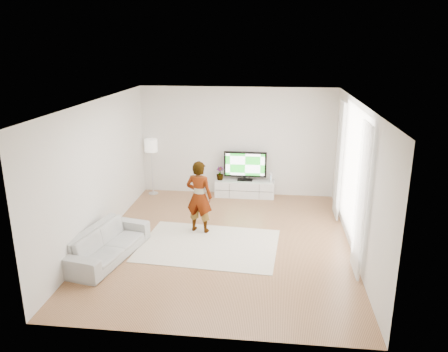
# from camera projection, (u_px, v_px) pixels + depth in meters

# --- Properties ---
(floor) EXTENTS (6.00, 6.00, 0.00)m
(floor) POSITION_uv_depth(u_px,v_px,m) (224.00, 242.00, 8.81)
(floor) COLOR #AF7B4F
(floor) RESTS_ON ground
(ceiling) EXTENTS (6.00, 6.00, 0.00)m
(ceiling) POSITION_uv_depth(u_px,v_px,m) (224.00, 102.00, 7.99)
(ceiling) COLOR white
(ceiling) RESTS_ON wall_back
(wall_left) EXTENTS (0.02, 6.00, 2.80)m
(wall_left) POSITION_uv_depth(u_px,v_px,m) (99.00, 171.00, 8.67)
(wall_left) COLOR silver
(wall_left) RESTS_ON floor
(wall_right) EXTENTS (0.02, 6.00, 2.80)m
(wall_right) POSITION_uv_depth(u_px,v_px,m) (357.00, 180.00, 8.13)
(wall_right) COLOR silver
(wall_right) RESTS_ON floor
(wall_back) EXTENTS (5.00, 0.02, 2.80)m
(wall_back) POSITION_uv_depth(u_px,v_px,m) (237.00, 142.00, 11.25)
(wall_back) COLOR silver
(wall_back) RESTS_ON floor
(wall_front) EXTENTS (5.00, 0.02, 2.80)m
(wall_front) POSITION_uv_depth(u_px,v_px,m) (197.00, 244.00, 5.55)
(wall_front) COLOR silver
(wall_front) RESTS_ON floor
(window) EXTENTS (0.01, 2.60, 2.50)m
(window) POSITION_uv_depth(u_px,v_px,m) (353.00, 173.00, 8.40)
(window) COLOR white
(window) RESTS_ON wall_right
(curtain_near) EXTENTS (0.04, 0.70, 2.60)m
(curtain_near) POSITION_uv_depth(u_px,v_px,m) (361.00, 201.00, 7.21)
(curtain_near) COLOR white
(curtain_near) RESTS_ON floor
(curtain_far) EXTENTS (0.04, 0.70, 2.60)m
(curtain_far) POSITION_uv_depth(u_px,v_px,m) (339.00, 160.00, 9.68)
(curtain_far) COLOR white
(curtain_far) RESTS_ON floor
(media_console) EXTENTS (1.53, 0.43, 0.43)m
(media_console) POSITION_uv_depth(u_px,v_px,m) (245.00, 188.00, 11.35)
(media_console) COLOR silver
(media_console) RESTS_ON floor
(television) EXTENTS (1.09, 0.21, 0.76)m
(television) POSITION_uv_depth(u_px,v_px,m) (245.00, 165.00, 11.19)
(television) COLOR black
(television) RESTS_ON media_console
(game_console) EXTENTS (0.07, 0.16, 0.21)m
(game_console) POSITION_uv_depth(u_px,v_px,m) (271.00, 178.00, 11.18)
(game_console) COLOR white
(game_console) RESTS_ON media_console
(potted_plant) EXTENTS (0.23, 0.23, 0.35)m
(potted_plant) POSITION_uv_depth(u_px,v_px,m) (220.00, 173.00, 11.31)
(potted_plant) COLOR #3F7238
(potted_plant) RESTS_ON media_console
(rug) EXTENTS (2.80, 2.11, 0.01)m
(rug) POSITION_uv_depth(u_px,v_px,m) (209.00, 245.00, 8.64)
(rug) COLOR beige
(rug) RESTS_ON floor
(player) EXTENTS (0.63, 0.48, 1.54)m
(player) POSITION_uv_depth(u_px,v_px,m) (199.00, 197.00, 9.07)
(player) COLOR #334772
(player) RESTS_ON rug
(sofa) EXTENTS (1.14, 2.08, 0.57)m
(sofa) POSITION_uv_depth(u_px,v_px,m) (107.00, 243.00, 8.08)
(sofa) COLOR #B2B2AD
(sofa) RESTS_ON floor
(floor_lamp) EXTENTS (0.33, 0.33, 1.47)m
(floor_lamp) POSITION_uv_depth(u_px,v_px,m) (151.00, 148.00, 11.25)
(floor_lamp) COLOR silver
(floor_lamp) RESTS_ON floor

